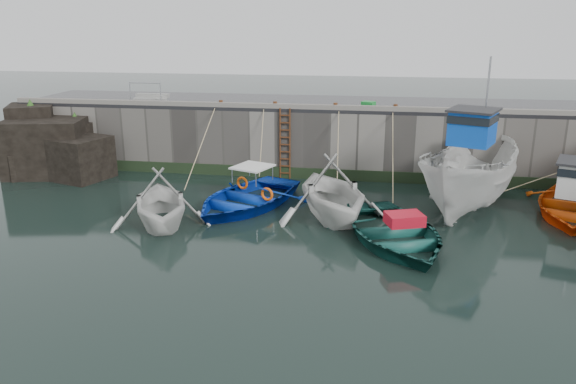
% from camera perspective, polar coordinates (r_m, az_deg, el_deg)
% --- Properties ---
extents(ground, '(120.00, 120.00, 0.00)m').
position_cam_1_polar(ground, '(16.15, 0.86, -8.26)').
color(ground, black).
rests_on(ground, ground).
extents(quay_back, '(30.00, 5.00, 3.00)m').
position_cam_1_polar(quay_back, '(27.56, 4.71, 5.67)').
color(quay_back, slate).
rests_on(quay_back, ground).
extents(road_back, '(30.00, 5.00, 0.16)m').
position_cam_1_polar(road_back, '(27.30, 4.79, 8.92)').
color(road_back, black).
rests_on(road_back, quay_back).
extents(kerb_back, '(30.00, 0.30, 0.20)m').
position_cam_1_polar(kerb_back, '(24.95, 4.35, 8.59)').
color(kerb_back, slate).
rests_on(kerb_back, road_back).
extents(algae_back, '(30.00, 0.08, 0.50)m').
position_cam_1_polar(algae_back, '(25.38, 4.17, 1.79)').
color(algae_back, black).
rests_on(algae_back, ground).
extents(rock_outcrop, '(5.85, 4.24, 3.41)m').
position_cam_1_polar(rock_outcrop, '(28.51, -22.85, 4.28)').
color(rock_outcrop, black).
rests_on(rock_outcrop, ground).
extents(ladder, '(0.51, 0.08, 3.20)m').
position_cam_1_polar(ladder, '(25.27, -0.31, 4.90)').
color(ladder, '#3F1E0F').
rests_on(ladder, ground).
extents(boat_near_white, '(5.24, 5.54, 2.31)m').
position_cam_1_polar(boat_near_white, '(20.40, -12.74, -3.17)').
color(boat_near_white, silver).
rests_on(boat_near_white, ground).
extents(boat_near_white_rope, '(0.04, 4.98, 3.10)m').
position_cam_1_polar(boat_near_white_rope, '(24.52, -8.79, 0.48)').
color(boat_near_white_rope, tan).
rests_on(boat_near_white_rope, ground).
extents(boat_near_blue, '(5.82, 6.75, 1.18)m').
position_cam_1_polar(boat_near_blue, '(21.89, -4.28, -1.40)').
color(boat_near_blue, '#0C38BA').
rests_on(boat_near_blue, ground).
extents(boat_near_blue_rope, '(0.04, 3.15, 3.10)m').
position_cam_1_polar(boat_near_blue_rope, '(25.04, -2.49, 1.02)').
color(boat_near_blue_rope, tan).
rests_on(boat_near_blue_rope, ground).
extents(boat_near_blacktrim, '(5.91, 6.28, 2.64)m').
position_cam_1_polar(boat_near_blacktrim, '(20.58, 4.43, -2.61)').
color(boat_near_blacktrim, silver).
rests_on(boat_near_blacktrim, ground).
extents(boat_near_blacktrim_rope, '(0.04, 3.69, 3.10)m').
position_cam_1_polar(boat_near_blacktrim_rope, '(24.19, 5.22, 0.39)').
color(boat_near_blacktrim_rope, tan).
rests_on(boat_near_blacktrim_rope, ground).
extents(boat_near_navy, '(5.72, 6.71, 1.18)m').
position_cam_1_polar(boat_near_navy, '(18.70, 10.65, -4.93)').
color(boat_near_navy, '#164F48').
rests_on(boat_near_navy, ground).
extents(boat_near_navy_rope, '(0.04, 5.26, 3.10)m').
position_cam_1_polar(boat_near_navy_rope, '(23.22, 10.46, -0.55)').
color(boat_near_navy_rope, tan).
rests_on(boat_near_navy_rope, ground).
extents(boat_far_white, '(5.61, 8.23, 5.98)m').
position_cam_1_polar(boat_far_white, '(22.20, 18.12, 1.41)').
color(boat_far_white, silver).
rests_on(boat_far_white, ground).
extents(boat_far_orange, '(6.00, 7.01, 4.23)m').
position_cam_1_polar(boat_far_orange, '(23.32, 27.25, -1.11)').
color(boat_far_orange, '#F7530D').
rests_on(boat_far_orange, ground).
extents(fish_crate, '(0.67, 0.61, 0.29)m').
position_cam_1_polar(fish_crate, '(25.59, 8.16, 8.78)').
color(fish_crate, '#188930').
rests_on(fish_crate, road_back).
extents(railing, '(1.60, 1.05, 1.00)m').
position_cam_1_polar(railing, '(28.12, -13.73, 9.32)').
color(railing, '#A5A8AD').
rests_on(railing, road_back).
extents(bollard_a, '(0.18, 0.18, 0.28)m').
position_cam_1_polar(bollard_a, '(25.95, -6.82, 8.93)').
color(bollard_a, '#3F1E0F').
rests_on(bollard_a, road_back).
extents(bollard_b, '(0.18, 0.18, 0.28)m').
position_cam_1_polar(bollard_b, '(25.38, -1.32, 8.87)').
color(bollard_b, '#3F1E0F').
rests_on(bollard_b, road_back).
extents(bollard_c, '(0.18, 0.18, 0.28)m').
position_cam_1_polar(bollard_c, '(25.03, 4.84, 8.70)').
color(bollard_c, '#3F1E0F').
rests_on(bollard_c, road_back).
extents(bollard_d, '(0.18, 0.18, 0.28)m').
position_cam_1_polar(bollard_d, '(24.97, 10.86, 8.44)').
color(bollard_d, '#3F1E0F').
rests_on(bollard_d, road_back).
extents(bollard_e, '(0.18, 0.18, 0.28)m').
position_cam_1_polar(bollard_e, '(25.26, 18.20, 7.99)').
color(bollard_e, '#3F1E0F').
rests_on(bollard_e, road_back).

